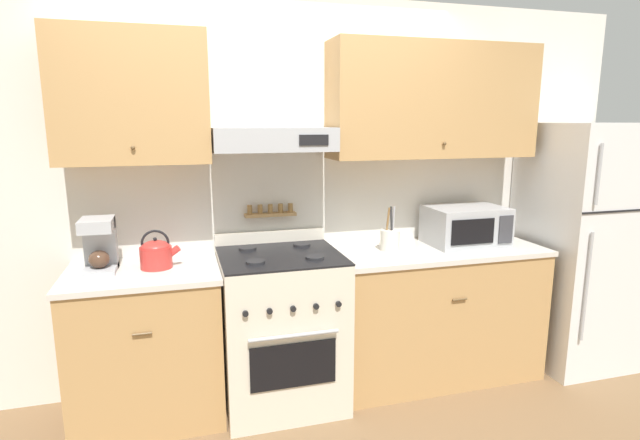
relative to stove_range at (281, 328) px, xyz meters
The scene contains 10 objects.
ground_plane 0.56m from the stove_range, 90.00° to the right, with size 16.00×16.00×0.00m, color brown.
wall_back 1.06m from the stove_range, 67.45° to the left, with size 5.20×0.46×2.55m.
counter_left 0.80m from the stove_range, behind, with size 0.86×0.64×0.92m.
counter_right 1.09m from the stove_range, ahead, with size 1.44×0.64×0.92m.
stove_range is the anchor object (origin of this frame).
refrigerator 2.24m from the stove_range, ahead, with size 0.69×0.74×1.75m.
tea_kettle 0.89m from the stove_range, behind, with size 0.23×0.18×0.23m.
coffee_maker 1.19m from the stove_range, behind, with size 0.18×0.24×0.31m.
microwave 1.45m from the stove_range, ahead, with size 0.52×0.38×0.26m.
utensil_crock 0.91m from the stove_range, ahead, with size 0.13×0.13×0.29m.
Camera 1 is at (-0.57, -2.61, 1.76)m, focal length 28.00 mm.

